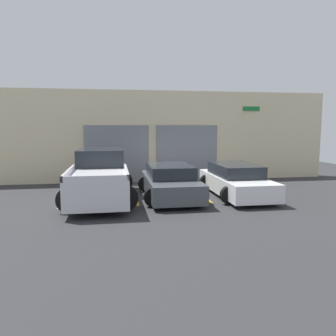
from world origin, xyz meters
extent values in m
plane|color=#2D2D30|center=(0.00, 0.00, 0.00)|extent=(28.00, 28.00, 0.00)
cube|color=beige|center=(0.00, 3.30, 2.25)|extent=(17.99, 0.60, 4.51)
cube|color=slate|center=(-1.96, 2.96, 1.40)|extent=(3.12, 0.08, 2.81)
cube|color=slate|center=(1.56, 2.96, 1.40)|extent=(3.12, 0.08, 2.81)
cube|color=#197238|center=(4.95, 2.97, 3.66)|extent=(0.90, 0.03, 0.22)
cube|color=silver|center=(-2.65, -1.03, 0.69)|extent=(1.96, 5.48, 0.91)
cube|color=#1E2328|center=(-2.65, 0.48, 1.49)|extent=(1.80, 2.46, 0.67)
cube|color=silver|center=(-3.59, -2.26, 1.24)|extent=(0.08, 3.01, 0.18)
cube|color=silver|center=(-1.71, -2.26, 1.24)|extent=(0.08, 3.01, 0.18)
cube|color=silver|center=(-2.65, -3.73, 1.24)|extent=(1.96, 0.08, 0.18)
cylinder|color=black|center=(-3.52, 0.67, 0.43)|extent=(0.86, 0.22, 0.86)
cylinder|color=black|center=(-1.78, 0.67, 0.43)|extent=(0.86, 0.22, 0.86)
cylinder|color=black|center=(-3.52, -2.73, 0.43)|extent=(0.86, 0.22, 0.86)
cylinder|color=black|center=(-1.78, -2.73, 0.43)|extent=(0.86, 0.22, 0.86)
cube|color=white|center=(2.65, -1.03, 0.47)|extent=(1.75, 4.55, 0.64)
cube|color=#1E2328|center=(2.65, -0.91, 1.02)|extent=(1.54, 2.50, 0.47)
cylinder|color=black|center=(1.89, 0.38, 0.33)|extent=(0.67, 0.22, 0.67)
cylinder|color=black|center=(3.41, 0.38, 0.33)|extent=(0.67, 0.22, 0.67)
cylinder|color=black|center=(1.89, -2.44, 0.33)|extent=(0.67, 0.22, 0.67)
cylinder|color=black|center=(3.41, -2.44, 0.33)|extent=(0.67, 0.22, 0.67)
cube|color=#474C51|center=(0.00, -1.03, 0.48)|extent=(1.82, 4.32, 0.66)
cube|color=#1E2328|center=(0.00, -0.92, 1.04)|extent=(1.60, 2.37, 0.46)
cylinder|color=black|center=(-0.80, 0.31, 0.34)|extent=(0.68, 0.22, 0.68)
cylinder|color=black|center=(0.80, 0.31, 0.34)|extent=(0.68, 0.22, 0.68)
cylinder|color=black|center=(-0.80, -2.37, 0.34)|extent=(0.68, 0.22, 0.68)
cylinder|color=black|center=(0.80, -2.37, 0.34)|extent=(0.68, 0.22, 0.68)
cube|color=gold|center=(-3.97, -1.03, 0.00)|extent=(0.12, 2.20, 0.01)
cube|color=gold|center=(-1.32, -1.03, 0.00)|extent=(0.12, 2.20, 0.01)
cube|color=gold|center=(1.32, -1.03, 0.00)|extent=(0.12, 2.20, 0.01)
cube|color=gold|center=(3.97, -1.03, 0.00)|extent=(0.12, 2.20, 0.01)
camera|label=1|loc=(-2.10, -13.24, 2.72)|focal=35.00mm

